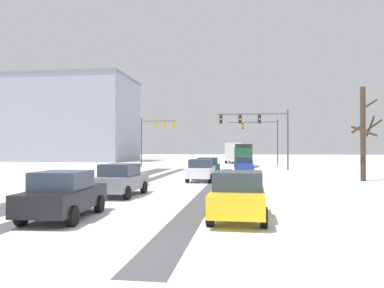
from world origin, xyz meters
TOP-DOWN VIEW (x-y plane):
  - ground_plane at (0.00, 0.00)m, footprint 300.00×300.00m
  - wheel_track_left_lane at (-2.67, 17.14)m, footprint 0.95×37.71m
  - wheel_track_right_lane at (2.59, 17.14)m, footprint 1.05×37.71m
  - wheel_track_center at (-5.52, 17.14)m, footprint 0.97×37.71m
  - wheel_track_oncoming at (-4.49, 17.14)m, footprint 1.15×37.71m
  - sidewalk_kerb_right at (10.50, 15.43)m, footprint 4.00×37.71m
  - traffic_signal_far_left at (-7.27, 40.33)m, footprint 4.68×0.41m
  - traffic_signal_near_right at (6.09, 32.07)m, footprint 7.51×0.82m
  - traffic_signal_far_right at (7.16, 44.33)m, footprint 6.90×0.38m
  - car_blue_lead at (4.51, 29.04)m, footprint 1.85×4.11m
  - car_dark_green_second at (1.38, 24.06)m, footprint 1.96×4.17m
  - car_white_third at (1.37, 18.94)m, footprint 1.89×4.13m
  - car_grey_fourth at (-1.69, 9.92)m, footprint 1.99×4.18m
  - car_black_fifth at (-1.61, 3.77)m, footprint 2.02×4.19m
  - car_yellow_cab_sixth at (4.29, 4.41)m, footprint 1.92×4.14m
  - bus_oncoming at (2.91, 56.37)m, footprint 2.89×11.06m
  - box_truck_delivery at (4.50, 42.33)m, footprint 2.50×7.47m
  - bare_tree_sidewalk_mid at (13.20, 20.65)m, footprint 2.31×2.33m
  - office_building_far_left_block at (-30.11, 61.45)m, footprint 25.59×16.02m

SIDE VIEW (x-z plane):
  - ground_plane at x=0.00m, z-range 0.00..0.00m
  - wheel_track_left_lane at x=-2.67m, z-range 0.00..0.01m
  - wheel_track_right_lane at x=2.59m, z-range 0.00..0.01m
  - wheel_track_center at x=-5.52m, z-range 0.00..0.01m
  - wheel_track_oncoming at x=-4.49m, z-range 0.00..0.01m
  - sidewalk_kerb_right at x=10.50m, z-range 0.00..0.12m
  - car_blue_lead at x=4.51m, z-range 0.01..1.63m
  - car_dark_green_second at x=1.38m, z-range 0.01..1.63m
  - car_white_third at x=1.37m, z-range 0.01..1.63m
  - car_grey_fourth at x=-1.69m, z-range 0.01..1.63m
  - car_black_fifth at x=-1.61m, z-range 0.01..1.63m
  - car_yellow_cab_sixth at x=4.29m, z-range 0.01..1.63m
  - box_truck_delivery at x=4.50m, z-range 0.12..3.14m
  - bus_oncoming at x=2.91m, z-range 0.30..3.68m
  - bare_tree_sidewalk_mid at x=13.20m, z-range 0.10..7.04m
  - traffic_signal_far_right at x=7.16m, z-range 1.23..7.73m
  - traffic_signal_far_left at x=-7.27m, z-range 1.49..7.99m
  - traffic_signal_near_right at x=6.09m, z-range 1.59..8.09m
  - office_building_far_left_block at x=-30.11m, z-range 0.01..16.38m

